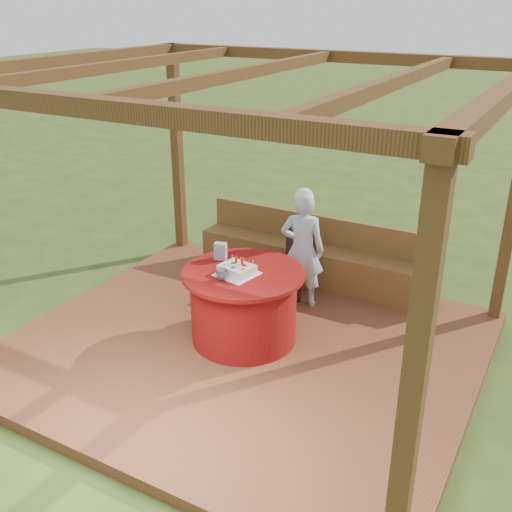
{
  "coord_description": "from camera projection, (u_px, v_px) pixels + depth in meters",
  "views": [
    {
      "loc": [
        2.67,
        -4.52,
        3.37
      ],
      "look_at": [
        0.0,
        0.25,
        1.0
      ],
      "focal_mm": 42.0,
      "sensor_mm": 36.0,
      "label": 1
    }
  ],
  "objects": [
    {
      "name": "deck",
      "position": [
        244.0,
        348.0,
        6.14
      ],
      "size": [
        4.5,
        4.0,
        0.12
      ],
      "primitive_type": "cube",
      "color": "brown",
      "rests_on": "ground"
    },
    {
      "name": "drinking_glass",
      "position": [
        221.0,
        275.0,
        5.71
      ],
      "size": [
        0.12,
        0.12,
        0.11
      ],
      "primitive_type": "imported",
      "rotation": [
        0.0,
        0.0,
        -0.03
      ],
      "color": "white",
      "rests_on": "table"
    },
    {
      "name": "ground",
      "position": [
        244.0,
        353.0,
        6.16
      ],
      "size": [
        60.0,
        60.0,
        0.0
      ],
      "primitive_type": "plane",
      "color": "#304818",
      "rests_on": "ground"
    },
    {
      "name": "table",
      "position": [
        244.0,
        305.0,
        6.06
      ],
      "size": [
        1.23,
        1.23,
        0.76
      ],
      "color": "maroon",
      "rests_on": "deck"
    },
    {
      "name": "gift_bag",
      "position": [
        220.0,
        251.0,
        6.16
      ],
      "size": [
        0.14,
        0.11,
        0.18
      ],
      "primitive_type": "cube",
      "rotation": [
        0.0,
        0.0,
        0.3
      ],
      "color": "#CB83B8",
      "rests_on": "table"
    },
    {
      "name": "elderly_woman",
      "position": [
        302.0,
        248.0,
        6.64
      ],
      "size": [
        0.56,
        0.45,
        1.38
      ],
      "color": "#8DB1D1",
      "rests_on": "deck"
    },
    {
      "name": "chair",
      "position": [
        297.0,
        256.0,
        7.02
      ],
      "size": [
        0.42,
        0.42,
        0.85
      ],
      "color": "black",
      "rests_on": "deck"
    },
    {
      "name": "bench",
      "position": [
        314.0,
        260.0,
        7.38
      ],
      "size": [
        3.0,
        0.42,
        0.8
      ],
      "color": "brown",
      "rests_on": "deck"
    },
    {
      "name": "pergola",
      "position": [
        242.0,
        118.0,
        5.2
      ],
      "size": [
        4.5,
        4.0,
        2.72
      ],
      "color": "brown",
      "rests_on": "deck"
    },
    {
      "name": "birthday_cake",
      "position": [
        237.0,
        270.0,
        5.83
      ],
      "size": [
        0.42,
        0.42,
        0.17
      ],
      "color": "white",
      "rests_on": "table"
    }
  ]
}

